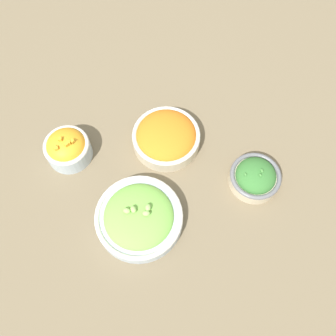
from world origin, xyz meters
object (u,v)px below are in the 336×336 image
(bowl_broccoli, at_px, (255,177))
(bowl_squash, at_px, (67,148))
(bowl_lettuce, at_px, (139,217))
(bowl_carrots, at_px, (166,137))

(bowl_broccoli, bearing_deg, bowl_squash, 147.34)
(bowl_lettuce, bearing_deg, bowl_broccoli, -3.36)
(bowl_squash, distance_m, bowl_broccoli, 0.49)
(bowl_carrots, relative_size, bowl_lettuce, 0.85)
(bowl_lettuce, relative_size, bowl_broccoli, 1.64)
(bowl_carrots, distance_m, bowl_broccoli, 0.26)
(bowl_carrots, height_order, bowl_lettuce, bowl_lettuce)
(bowl_carrots, xyz_separation_m, bowl_squash, (-0.25, 0.07, 0.01))
(bowl_squash, xyz_separation_m, bowl_broccoli, (0.41, -0.27, -0.01))
(bowl_squash, bearing_deg, bowl_carrots, -15.35)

